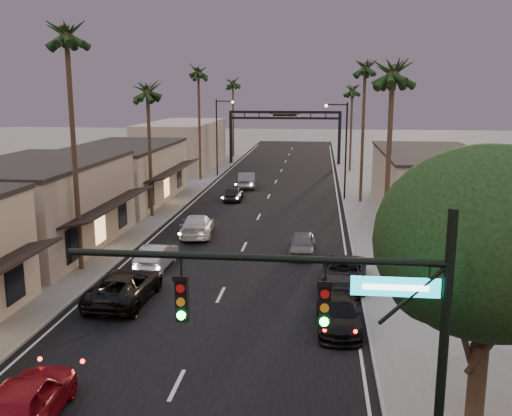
% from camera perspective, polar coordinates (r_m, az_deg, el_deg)
% --- Properties ---
extents(ground, '(200.00, 200.00, 0.00)m').
position_cam_1_polar(ground, '(49.22, 0.65, -0.13)').
color(ground, slate).
rests_on(ground, ground).
extents(road, '(14.00, 120.00, 0.02)m').
position_cam_1_polar(road, '(54.10, 1.18, 0.97)').
color(road, black).
rests_on(road, ground).
extents(sidewalk_left, '(5.00, 92.00, 0.12)m').
position_cam_1_polar(sidewalk_left, '(62.43, -6.95, 2.40)').
color(sidewalk_left, slate).
rests_on(sidewalk_left, ground).
extents(sidewalk_right, '(5.00, 92.00, 0.12)m').
position_cam_1_polar(sidewalk_right, '(60.94, 10.73, 2.05)').
color(sidewalk_right, slate).
rests_on(sidewalk_right, ground).
extents(storefront_mid, '(8.00, 14.00, 5.50)m').
position_cam_1_polar(storefront_mid, '(39.03, -20.90, 0.02)').
color(storefront_mid, gray).
rests_on(storefront_mid, ground).
extents(storefront_far, '(8.00, 16.00, 5.00)m').
position_cam_1_polar(storefront_far, '(53.55, -13.12, 3.25)').
color(storefront_far, tan).
rests_on(storefront_far, ground).
extents(storefront_dist, '(8.00, 20.00, 6.00)m').
position_cam_1_polar(storefront_dist, '(75.40, -7.34, 6.27)').
color(storefront_dist, gray).
rests_on(storefront_dist, ground).
extents(building_right, '(8.00, 18.00, 5.00)m').
position_cam_1_polar(building_right, '(49.39, 17.05, 2.34)').
color(building_right, gray).
rests_on(building_right, ground).
extents(traffic_signal, '(8.51, 0.22, 7.80)m').
position_cam_1_polar(traffic_signal, '(13.00, 9.91, -11.66)').
color(traffic_signal, black).
rests_on(traffic_signal, ground).
extents(corner_tree, '(6.20, 6.20, 8.80)m').
position_cam_1_polar(corner_tree, '(16.60, 22.51, -3.91)').
color(corner_tree, '#38281C').
rests_on(corner_tree, ground).
extents(arch, '(15.20, 0.40, 7.27)m').
position_cam_1_polar(arch, '(78.19, 2.89, 8.41)').
color(arch, black).
rests_on(arch, ground).
extents(streetlight_right, '(2.13, 0.30, 9.00)m').
position_cam_1_polar(streetlight_right, '(53.17, 8.70, 6.44)').
color(streetlight_right, black).
rests_on(streetlight_right, ground).
extents(streetlight_left, '(2.13, 0.30, 9.00)m').
position_cam_1_polar(streetlight_left, '(67.12, -3.72, 7.65)').
color(streetlight_left, black).
rests_on(streetlight_left, ground).
extents(palm_lb, '(3.20, 3.20, 15.20)m').
position_cam_1_polar(palm_lb, '(32.93, -18.49, 16.78)').
color(palm_lb, '#38281C').
rests_on(palm_lb, ground).
extents(palm_lc, '(3.20, 3.20, 12.20)m').
position_cam_1_polar(palm_lc, '(45.91, -10.83, 11.96)').
color(palm_lc, '#38281C').
rests_on(palm_lc, ground).
extents(palm_ld, '(3.20, 3.20, 14.20)m').
position_cam_1_polar(palm_ld, '(64.36, -5.80, 13.75)').
color(palm_ld, '#38281C').
rests_on(palm_ld, ground).
extents(palm_ra, '(3.20, 3.20, 13.20)m').
position_cam_1_polar(palm_ra, '(32.15, 13.55, 13.71)').
color(palm_ra, '#38281C').
rests_on(palm_ra, ground).
extents(palm_rb, '(3.20, 3.20, 14.20)m').
position_cam_1_polar(palm_rb, '(52.09, 10.89, 14.06)').
color(palm_rb, '#38281C').
rests_on(palm_rb, ground).
extents(palm_rc, '(3.20, 3.20, 12.20)m').
position_cam_1_polar(palm_rc, '(72.01, 9.62, 11.89)').
color(palm_rc, '#38281C').
rests_on(palm_rc, ground).
extents(palm_far, '(3.20, 3.20, 13.20)m').
position_cam_1_polar(palm_far, '(86.91, -2.33, 12.66)').
color(palm_far, '#38281C').
rests_on(palm_far, ground).
extents(oncoming_red, '(2.50, 5.16, 1.70)m').
position_cam_1_polar(oncoming_red, '(19.69, -22.16, -17.55)').
color(oncoming_red, maroon).
rests_on(oncoming_red, ground).
extents(oncoming_pickup, '(2.72, 5.65, 1.55)m').
position_cam_1_polar(oncoming_pickup, '(28.75, -13.00, -7.65)').
color(oncoming_pickup, black).
rests_on(oncoming_pickup, ground).
extents(oncoming_silver, '(1.62, 4.26, 1.39)m').
position_cam_1_polar(oncoming_silver, '(33.74, -9.88, -4.74)').
color(oncoming_silver, '#9E9FA4').
rests_on(oncoming_silver, ground).
extents(oncoming_white, '(2.74, 5.43, 1.51)m').
position_cam_1_polar(oncoming_white, '(40.47, -5.90, -1.74)').
color(oncoming_white, silver).
rests_on(oncoming_white, ground).
extents(oncoming_dgrey, '(1.82, 4.14, 1.39)m').
position_cam_1_polar(oncoming_dgrey, '(53.04, -2.28, 1.50)').
color(oncoming_dgrey, black).
rests_on(oncoming_dgrey, ground).
extents(oncoming_grey_far, '(2.33, 5.14, 1.64)m').
position_cam_1_polar(oncoming_grey_far, '(59.79, -0.94, 2.81)').
color(oncoming_grey_far, '#56565C').
rests_on(oncoming_grey_far, ground).
extents(curbside_near, '(2.78, 5.31, 1.43)m').
position_cam_1_polar(curbside_near, '(30.53, 8.73, -6.44)').
color(curbside_near, black).
rests_on(curbside_near, ground).
extents(curbside_black, '(1.99, 4.64, 1.33)m').
position_cam_1_polar(curbside_black, '(25.37, 8.25, -10.41)').
color(curbside_black, black).
rests_on(curbside_black, ground).
extents(curbside_grey, '(1.62, 4.02, 1.37)m').
position_cam_1_polar(curbside_grey, '(35.79, 4.63, -3.64)').
color(curbside_grey, '#515257').
rests_on(curbside_grey, ground).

